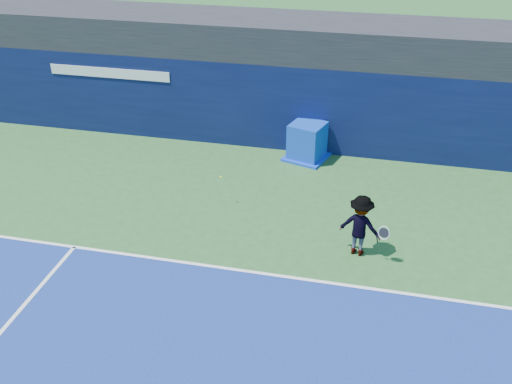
{
  "coord_description": "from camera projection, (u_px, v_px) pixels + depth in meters",
  "views": [
    {
      "loc": [
        2.37,
        -7.89,
        8.73
      ],
      "look_at": [
        -0.6,
        5.2,
        1.0
      ],
      "focal_mm": 40.0,
      "sensor_mm": 36.0,
      "label": 1
    }
  ],
  "objects": [
    {
      "name": "stadium_band",
      "position": [
        314.0,
        38.0,
        19.41
      ],
      "size": [
        36.0,
        3.0,
        1.2
      ],
      "primitive_type": "cube",
      "color": "black",
      "rests_on": "back_wall_assembly"
    },
    {
      "name": "tennis_ball",
      "position": [
        221.0,
        177.0,
        16.42
      ],
      "size": [
        0.06,
        0.06,
        0.06
      ],
      "color": "#E9F41B",
      "rests_on": "ground"
    },
    {
      "name": "ground",
      "position": [
        228.0,
        364.0,
        11.48
      ],
      "size": [
        80.0,
        80.0,
        0.0
      ],
      "primitive_type": "plane",
      "color": "#2A5C29",
      "rests_on": "ground"
    },
    {
      "name": "tennis_player",
      "position": [
        360.0,
        226.0,
        14.35
      ],
      "size": [
        1.34,
        0.86,
        1.67
      ],
      "color": "white",
      "rests_on": "ground"
    },
    {
      "name": "back_wall_assembly",
      "position": [
        307.0,
        106.0,
        19.61
      ],
      "size": [
        36.0,
        1.03,
        3.0
      ],
      "color": "#0A123A",
      "rests_on": "ground"
    },
    {
      "name": "equipment_cart",
      "position": [
        307.0,
        143.0,
        19.24
      ],
      "size": [
        1.65,
        1.65,
        1.26
      ],
      "color": "#0C37B3",
      "rests_on": "ground"
    },
    {
      "name": "baseline",
      "position": [
        260.0,
        273.0,
        14.01
      ],
      "size": [
        24.0,
        0.1,
        0.01
      ],
      "primitive_type": "cube",
      "color": "white",
      "rests_on": "ground"
    }
  ]
}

